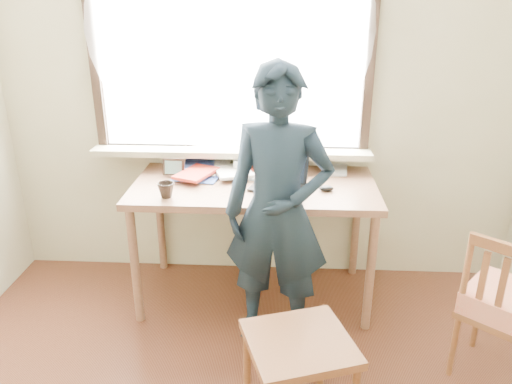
# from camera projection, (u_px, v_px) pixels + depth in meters

# --- Properties ---
(room_shell) EXTENTS (3.52, 4.02, 2.61)m
(room_shell) POSITION_uv_depth(u_px,v_px,m) (227.00, 95.00, 1.48)
(room_shell) COLOR beige
(room_shell) RESTS_ON ground
(desk) EXTENTS (1.51, 0.76, 0.81)m
(desk) POSITION_uv_depth(u_px,v_px,m) (254.00, 196.00, 3.14)
(desk) COLOR brown
(desk) RESTS_ON ground
(laptop) EXTENTS (0.37, 0.34, 0.21)m
(laptop) POSITION_uv_depth(u_px,v_px,m) (280.00, 178.00, 3.05)
(laptop) COLOR black
(laptop) RESTS_ON desk
(mug_white) EXTENTS (0.14, 0.14, 0.09)m
(mug_white) POSITION_uv_depth(u_px,v_px,m) (242.00, 167.00, 3.26)
(mug_white) COLOR white
(mug_white) RESTS_ON desk
(mug_dark) EXTENTS (0.14, 0.14, 0.09)m
(mug_dark) POSITION_uv_depth(u_px,v_px,m) (166.00, 190.00, 2.88)
(mug_dark) COLOR black
(mug_dark) RESTS_ON desk
(mouse) EXTENTS (0.09, 0.06, 0.03)m
(mouse) POSITION_uv_depth(u_px,v_px,m) (326.00, 188.00, 2.99)
(mouse) COLOR black
(mouse) RESTS_ON desk
(desk_clutter) EXTENTS (0.85, 0.45, 0.05)m
(desk_clutter) POSITION_uv_depth(u_px,v_px,m) (234.00, 172.00, 3.22)
(desk_clutter) COLOR white
(desk_clutter) RESTS_ON desk
(book_a) EXTENTS (0.28, 0.31, 0.02)m
(book_a) POSITION_uv_depth(u_px,v_px,m) (198.00, 166.00, 3.37)
(book_a) COLOR white
(book_a) RESTS_ON desk
(book_b) EXTENTS (0.20, 0.25, 0.02)m
(book_b) POSITION_uv_depth(u_px,v_px,m) (322.00, 169.00, 3.33)
(book_b) COLOR white
(book_b) RESTS_ON desk
(picture_frame) EXTENTS (0.14, 0.02, 0.11)m
(picture_frame) POSITION_uv_depth(u_px,v_px,m) (174.00, 168.00, 3.21)
(picture_frame) COLOR black
(picture_frame) RESTS_ON desk
(work_chair) EXTENTS (0.57, 0.56, 0.47)m
(work_chair) POSITION_uv_depth(u_px,v_px,m) (299.00, 353.00, 2.26)
(work_chair) COLOR brown
(work_chair) RESTS_ON ground
(side_chair) EXTENTS (0.55, 0.54, 0.85)m
(side_chair) POSITION_uv_depth(u_px,v_px,m) (506.00, 305.00, 2.52)
(side_chair) COLOR brown
(side_chair) RESTS_ON ground
(person) EXTENTS (0.64, 0.46, 1.61)m
(person) POSITION_uv_depth(u_px,v_px,m) (278.00, 212.00, 2.71)
(person) COLOR black
(person) RESTS_ON ground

